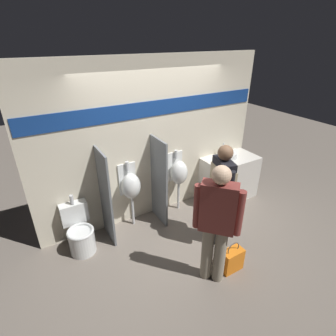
{
  "coord_description": "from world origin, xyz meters",
  "views": [
    {
      "loc": [
        -1.88,
        -3.02,
        2.92
      ],
      "look_at": [
        0.0,
        0.17,
        1.05
      ],
      "focal_mm": 28.0,
      "sensor_mm": 36.0,
      "label": 1
    }
  ],
  "objects": [
    {
      "name": "urinal_far",
      "position": [
        0.37,
        0.43,
        0.76
      ],
      "size": [
        0.31,
        0.3,
        1.15
      ],
      "color": "silver",
      "rests_on": "ground_plane"
    },
    {
      "name": "toilet",
      "position": [
        -1.47,
        0.28,
        0.29
      ],
      "size": [
        0.4,
        0.56,
        0.85
      ],
      "color": "silver",
      "rests_on": "ground_plane"
    },
    {
      "name": "shopping_bag",
      "position": [
        0.22,
        -1.19,
        0.17
      ],
      "size": [
        0.31,
        0.17,
        0.47
      ],
      "color": "orange",
      "rests_on": "ground_plane"
    },
    {
      "name": "ground_plane",
      "position": [
        0.0,
        0.0,
        0.0
      ],
      "size": [
        16.0,
        16.0,
        0.0
      ],
      "primitive_type": "plane",
      "color": "#70665B"
    },
    {
      "name": "cell_phone",
      "position": [
        1.14,
        0.14,
        0.86
      ],
      "size": [
        0.07,
        0.14,
        0.01
      ],
      "color": "#232328",
      "rests_on": "sink_counter"
    },
    {
      "name": "sink_basin",
      "position": [
        1.4,
        0.33,
        0.91
      ],
      "size": [
        0.36,
        0.36,
        0.25
      ],
      "color": "silver",
      "rests_on": "sink_counter"
    },
    {
      "name": "urinal_near_counter",
      "position": [
        -0.55,
        0.43,
        0.76
      ],
      "size": [
        0.31,
        0.3,
        1.15
      ],
      "color": "silver",
      "rests_on": "ground_plane"
    },
    {
      "name": "person_in_vest",
      "position": [
        0.43,
        -0.63,
        0.94
      ],
      "size": [
        0.32,
        0.55,
        1.62
      ],
      "rotation": [
        0.0,
        0.0,
        1.29
      ],
      "color": "#3D3D42",
      "rests_on": "ground_plane"
    },
    {
      "name": "sink_counter",
      "position": [
        1.45,
        0.26,
        0.42
      ],
      "size": [
        1.05,
        0.61,
        0.85
      ],
      "color": "silver",
      "rests_on": "ground_plane"
    },
    {
      "name": "divider_mid",
      "position": [
        -0.09,
        0.31,
        0.76
      ],
      "size": [
        0.03,
        0.52,
        1.51
      ],
      "color": "slate",
      "rests_on": "ground_plane"
    },
    {
      "name": "divider_near_counter",
      "position": [
        -1.01,
        0.31,
        0.76
      ],
      "size": [
        0.03,
        0.52,
        1.51
      ],
      "color": "slate",
      "rests_on": "ground_plane"
    },
    {
      "name": "display_wall",
      "position": [
        0.0,
        0.6,
        1.36
      ],
      "size": [
        4.05,
        0.07,
        2.7
      ],
      "color": "beige",
      "rests_on": "ground_plane"
    },
    {
      "name": "person_with_lanyard",
      "position": [
        -0.1,
        -1.15,
        0.93
      ],
      "size": [
        0.43,
        0.46,
        1.68
      ],
      "rotation": [
        0.0,
        0.0,
        2.31
      ],
      "color": "gray",
      "rests_on": "ground_plane"
    }
  ]
}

